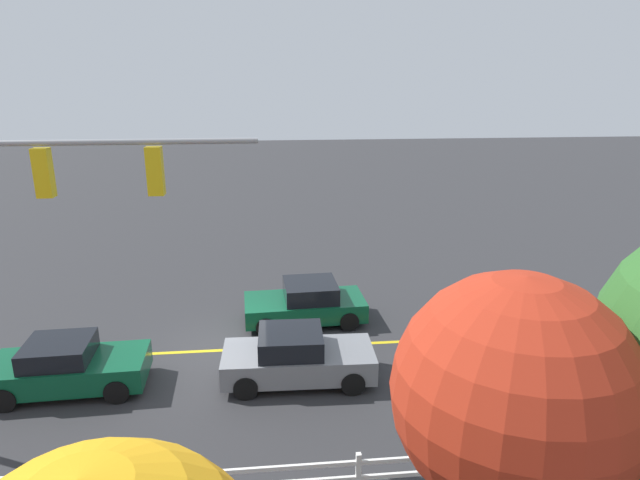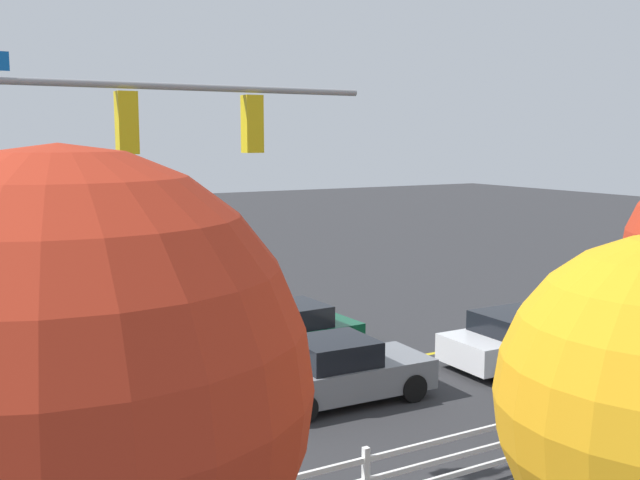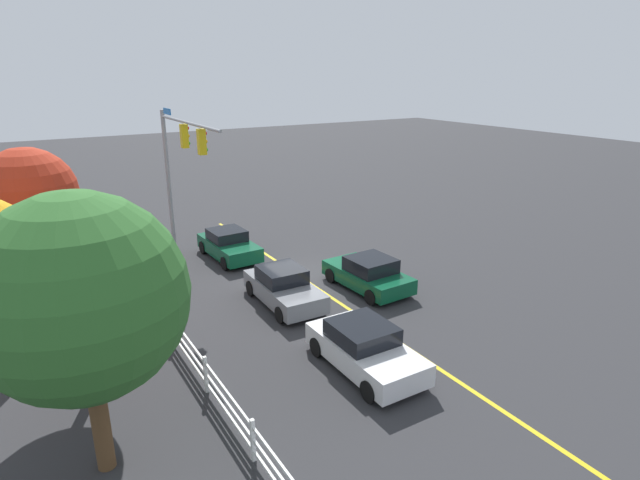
# 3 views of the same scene
# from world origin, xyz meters

# --- Properties ---
(ground_plane) EXTENTS (120.00, 120.00, 0.00)m
(ground_plane) POSITION_xyz_m (0.00, 0.00, 0.00)
(ground_plane) COLOR #2D2D30
(lane_center_stripe) EXTENTS (28.00, 0.16, 0.01)m
(lane_center_stripe) POSITION_xyz_m (-4.00, 0.00, 0.00)
(lane_center_stripe) COLOR gold
(lane_center_stripe) RESTS_ON ground_plane
(signal_assembly) EXTENTS (7.60, 0.38, 7.22)m
(signal_assembly) POSITION_xyz_m (4.11, 3.83, 5.08)
(signal_assembly) COLOR gray
(signal_assembly) RESTS_ON ground_plane
(car_0) EXTENTS (4.18, 1.97, 1.47)m
(car_0) POSITION_xyz_m (-2.09, 1.91, 0.69)
(car_0) COLOR slate
(car_0) RESTS_ON ground_plane
(car_1) EXTENTS (4.20, 2.01, 1.44)m
(car_1) POSITION_xyz_m (-7.58, 1.96, 0.69)
(car_1) COLOR silver
(car_1) RESTS_ON ground_plane
(car_2) EXTENTS (4.14, 2.17, 1.42)m
(car_2) POSITION_xyz_m (-2.63, -1.83, 0.67)
(car_2) COLOR #0C4C2D
(car_2) RESTS_ON ground_plane
(car_3) EXTENTS (4.07, 2.00, 1.41)m
(car_3) POSITION_xyz_m (4.02, 1.77, 0.67)
(car_3) COLOR #0C4C2D
(car_3) RESTS_ON ground_plane
(white_rail_fence) EXTENTS (26.10, 0.10, 1.15)m
(white_rail_fence) POSITION_xyz_m (-3.00, 6.60, 0.60)
(white_rail_fence) COLOR white
(white_rail_fence) RESTS_ON ground_plane
(tree_1) EXTENTS (3.19, 3.19, 5.73)m
(tree_1) POSITION_xyz_m (-4.49, 9.36, 4.11)
(tree_1) COLOR brown
(tree_1) RESTS_ON ground_plane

